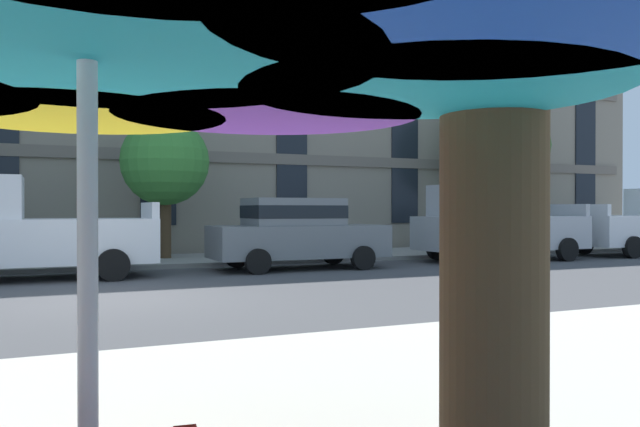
% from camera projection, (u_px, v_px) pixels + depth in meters
% --- Properties ---
extents(ground_plane, '(120.00, 120.00, 0.00)m').
position_uv_depth(ground_plane, '(110.00, 299.00, 10.46)').
color(ground_plane, '#424244').
extents(sidewalk_far, '(56.00, 3.60, 0.12)m').
position_uv_depth(sidewalk_far, '(86.00, 263.00, 16.69)').
color(sidewalk_far, gray).
rests_on(sidewalk_far, ground).
extents(apartment_building, '(44.67, 12.08, 16.00)m').
position_uv_depth(apartment_building, '(73.00, 41.00, 24.14)').
color(apartment_building, gray).
rests_on(apartment_building, ground).
extents(pickup_white, '(5.10, 2.12, 2.20)m').
position_uv_depth(pickup_white, '(19.00, 232.00, 13.24)').
color(pickup_white, silver).
rests_on(pickup_white, ground).
extents(sedan_gray, '(4.40, 1.98, 1.78)m').
position_uv_depth(sedan_gray, '(297.00, 231.00, 15.77)').
color(sedan_gray, slate).
rests_on(sedan_gray, ground).
extents(pickup_silver, '(5.10, 2.12, 2.20)m').
position_uv_depth(pickup_silver, '(495.00, 226.00, 18.26)').
color(pickup_silver, '#A8AAB2').
rests_on(pickup_silver, ground).
extents(street_tree_middle, '(2.47, 2.53, 4.09)m').
position_uv_depth(street_tree_middle, '(164.00, 162.00, 17.72)').
color(street_tree_middle, '#4C3823').
rests_on(street_tree_middle, ground).
extents(street_tree_right, '(3.65, 3.65, 5.80)m').
position_uv_depth(street_tree_right, '(502.00, 141.00, 22.51)').
color(street_tree_right, brown).
rests_on(street_tree_right, ground).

